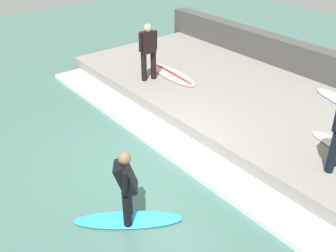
{
  "coord_description": "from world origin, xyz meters",
  "views": [
    {
      "loc": [
        -4.04,
        -5.54,
        4.83
      ],
      "look_at": [
        0.4,
        0.0,
        0.7
      ],
      "focal_mm": 42.0,
      "sensor_mm": 36.0,
      "label": 1
    }
  ],
  "objects_px": {
    "surfer_waiting_near": "(148,49)",
    "surfboard_waiting_near": "(173,74)",
    "surfboard_riding": "(129,220)",
    "surfer_riding": "(126,184)"
  },
  "relations": [
    {
      "from": "surfer_waiting_near",
      "to": "surfer_riding",
      "type": "bearing_deg",
      "value": -130.26
    },
    {
      "from": "surfboard_riding",
      "to": "surfer_waiting_near",
      "type": "distance_m",
      "value": 5.35
    },
    {
      "from": "surfboard_riding",
      "to": "surfboard_waiting_near",
      "type": "bearing_deg",
      "value": 42.83
    },
    {
      "from": "surfboard_waiting_near",
      "to": "surfboard_riding",
      "type": "bearing_deg",
      "value": -137.17
    },
    {
      "from": "surfboard_riding",
      "to": "surfer_riding",
      "type": "distance_m",
      "value": 0.79
    },
    {
      "from": "surfboard_riding",
      "to": "surfer_waiting_near",
      "type": "relative_size",
      "value": 1.13
    },
    {
      "from": "surfer_waiting_near",
      "to": "surfboard_waiting_near",
      "type": "relative_size",
      "value": 0.77
    },
    {
      "from": "surfer_riding",
      "to": "surfboard_waiting_near",
      "type": "xyz_separation_m",
      "value": [
        4.05,
        3.76,
        -0.38
      ]
    },
    {
      "from": "surfboard_riding",
      "to": "surfer_waiting_near",
      "type": "height_order",
      "value": "surfer_waiting_near"
    },
    {
      "from": "surfer_riding",
      "to": "surfboard_waiting_near",
      "type": "height_order",
      "value": "surfer_riding"
    }
  ]
}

